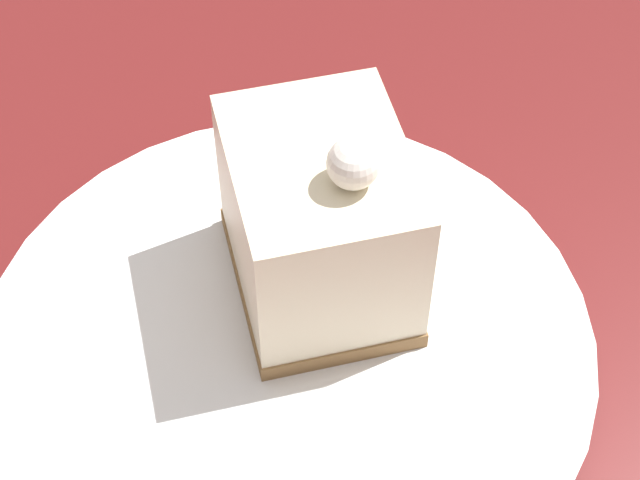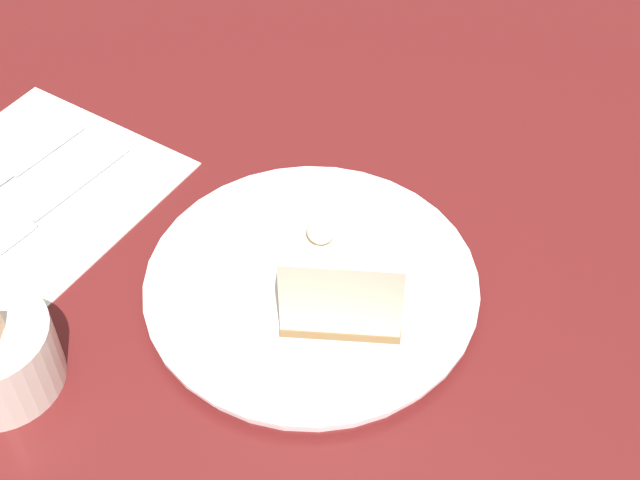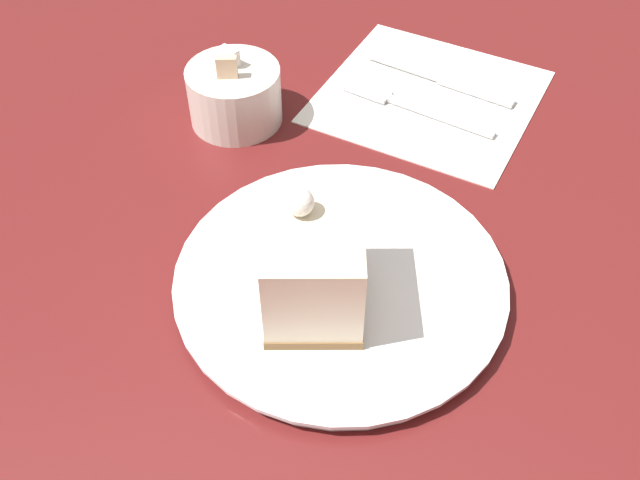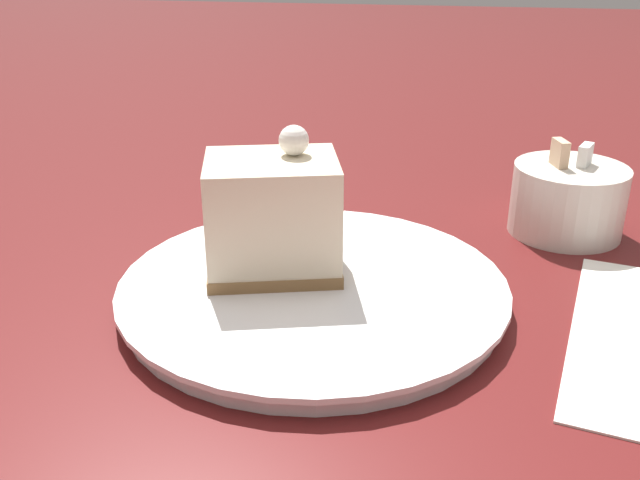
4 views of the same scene
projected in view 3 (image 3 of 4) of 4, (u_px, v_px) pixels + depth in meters
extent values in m
plane|color=#5B1919|center=(361.00, 257.00, 0.61)|extent=(4.00, 4.00, 0.00)
cylinder|color=white|center=(340.00, 281.00, 0.58)|extent=(0.26, 0.26, 0.02)
cylinder|color=white|center=(340.00, 277.00, 0.58)|extent=(0.27, 0.27, 0.00)
cube|color=olive|center=(314.00, 297.00, 0.55)|extent=(0.11, 0.10, 0.01)
cube|color=beige|center=(313.00, 263.00, 0.52)|extent=(0.11, 0.09, 0.07)
sphere|color=white|center=(300.00, 202.00, 0.50)|extent=(0.02, 0.02, 0.02)
cube|color=white|center=(428.00, 96.00, 0.76)|extent=(0.26, 0.26, 0.00)
cube|color=#B2B2B7|center=(440.00, 116.00, 0.73)|extent=(0.04, 0.12, 0.00)
cube|color=#B2B2B7|center=(368.00, 91.00, 0.76)|extent=(0.04, 0.06, 0.00)
cube|color=#B2B2B7|center=(476.00, 91.00, 0.76)|extent=(0.04, 0.09, 0.00)
cube|color=#B2B2B7|center=(404.00, 67.00, 0.79)|extent=(0.03, 0.09, 0.00)
cylinder|color=silver|center=(235.00, 95.00, 0.72)|extent=(0.09, 0.09, 0.06)
cube|color=#D8B28C|center=(227.00, 68.00, 0.68)|extent=(0.01, 0.02, 0.02)
cube|color=white|center=(230.00, 57.00, 0.69)|extent=(0.02, 0.02, 0.02)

